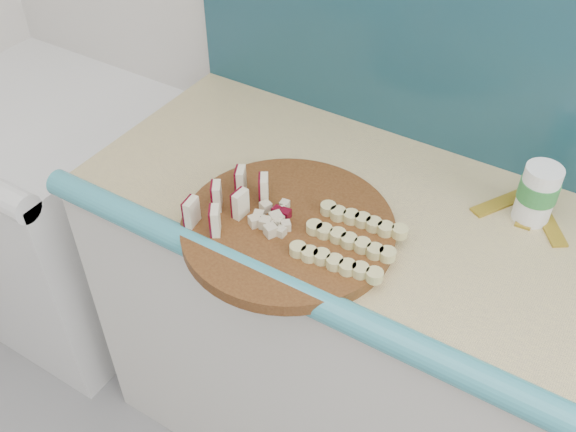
{
  "coord_description": "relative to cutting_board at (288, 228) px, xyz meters",
  "views": [
    {
      "loc": [
        0.04,
        0.52,
        1.82
      ],
      "look_at": [
        -0.47,
        1.33,
        0.96
      ],
      "focal_mm": 40.0,
      "sensor_mm": 36.0,
      "label": 1
    }
  ],
  "objects": [
    {
      "name": "banana_slices",
      "position": [
        0.13,
        0.01,
        0.02
      ],
      "size": [
        0.2,
        0.18,
        0.02
      ],
      "color": "#D0C77F",
      "rests_on": "cutting_board"
    },
    {
      "name": "apple_wedges",
      "position": [
        -0.12,
        -0.03,
        0.04
      ],
      "size": [
        0.11,
        0.18,
        0.06
      ],
      "color": "beige",
      "rests_on": "cutting_board"
    },
    {
      "name": "cutting_board",
      "position": [
        0.0,
        0.0,
        0.0
      ],
      "size": [
        0.47,
        0.47,
        0.03
      ],
      "primitive_type": "cylinder",
      "rotation": [
        0.0,
        0.0,
        0.08
      ],
      "color": "#44240E",
      "rests_on": "kitchen_counter"
    },
    {
      "name": "banana_peel",
      "position": [
        0.4,
        0.33,
        -0.01
      ],
      "size": [
        0.21,
        0.17,
        0.01
      ],
      "rotation": [
        0.0,
        0.0,
        -0.09
      ],
      "color": "#B79423",
      "rests_on": "kitchen_counter"
    },
    {
      "name": "kitchen_counter",
      "position": [
        0.57,
        0.17,
        -0.47
      ],
      "size": [
        2.2,
        0.63,
        0.91
      ],
      "color": "silver",
      "rests_on": "ground"
    },
    {
      "name": "porcelain_fixture",
      "position": [
        -0.98,
        0.16,
        -0.52
      ],
      "size": [
        0.7,
        0.72,
        0.84
      ],
      "color": "white",
      "rests_on": "ground"
    },
    {
      "name": "apple_chunks",
      "position": [
        -0.03,
        -0.0,
        0.02
      ],
      "size": [
        0.07,
        0.07,
        0.02
      ],
      "color": "beige",
      "rests_on": "cutting_board"
    },
    {
      "name": "canister",
      "position": [
        0.41,
        0.31,
        0.05
      ],
      "size": [
        0.08,
        0.08,
        0.13
      ],
      "rotation": [
        0.0,
        0.0,
        -0.19
      ],
      "color": "white",
      "rests_on": "kitchen_counter"
    }
  ]
}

